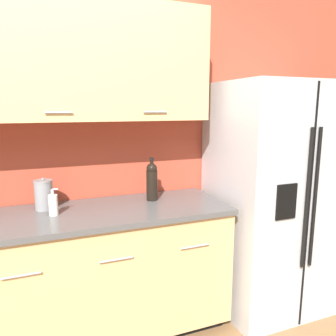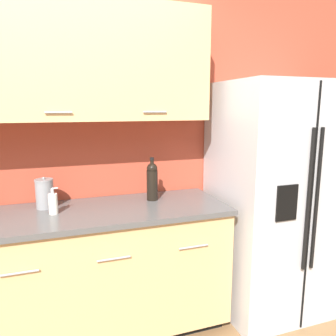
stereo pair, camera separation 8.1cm
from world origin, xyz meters
TOP-DOWN VIEW (x-y plane):
  - wall_back at (0.04, 1.16)m, footprint 10.00×0.39m
  - counter_unit at (0.15, 0.87)m, footprint 2.17×0.64m
  - refrigerator at (1.73, 0.80)m, footprint 0.89×0.78m
  - wine_bottle at (0.77, 0.97)m, footprint 0.08×0.08m
  - soap_dispenser at (0.08, 0.87)m, footprint 0.06×0.06m
  - steel_canister at (0.03, 1.02)m, footprint 0.12×0.12m

SIDE VIEW (x-z plane):
  - counter_unit at x=0.15m, z-range 0.01..0.93m
  - refrigerator at x=1.73m, z-range 0.00..1.78m
  - soap_dispenser at x=0.08m, z-range 0.91..1.08m
  - steel_canister at x=0.03m, z-range 0.92..1.13m
  - wine_bottle at x=0.77m, z-range 0.91..1.23m
  - wall_back at x=0.04m, z-range 0.16..2.76m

